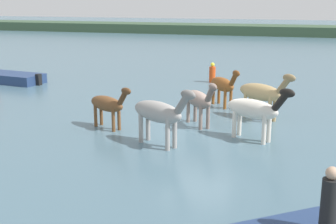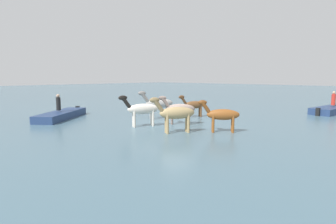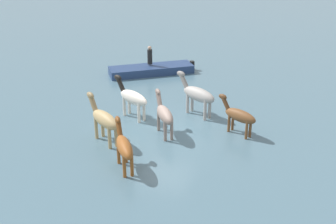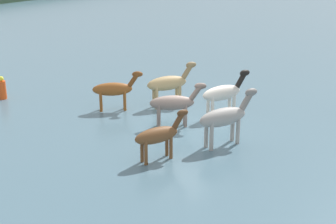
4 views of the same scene
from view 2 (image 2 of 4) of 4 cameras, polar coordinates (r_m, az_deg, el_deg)
name	(u,v)px [view 2 (image 2 of 4)]	position (r m, az deg, el deg)	size (l,w,h in m)	color
ground_plane	(174,124)	(17.93, 1.23, -2.46)	(173.75, 173.75, 0.00)	#476675
horse_rear_stallion	(158,103)	(19.92, -2.06, 1.80)	(2.52, 1.57, 2.04)	#9E9993
horse_dark_mare	(142,109)	(16.90, -5.51, 0.59)	(2.42, 1.48, 1.96)	silver
horse_gray_outer	(222,115)	(15.36, 11.11, -0.55)	(1.72, 2.01, 1.79)	brown
horse_chestnut_trailing	(193,105)	(20.84, 5.32, 1.48)	(2.08, 1.26, 1.68)	brown
horse_dun_straggler	(179,109)	(17.61, 2.37, 0.68)	(1.74, 2.08, 1.83)	gray
horse_lead	(176,113)	(14.91, 1.61, -0.24)	(2.37, 1.69, 1.98)	tan
boat_motor_center	(333,110)	(27.31, 31.24, 0.29)	(6.26, 2.51, 0.78)	navy
boat_skiff_near	(62,116)	(21.61, -21.30, -0.78)	(5.24, 4.50, 0.76)	navy
person_spotter_bow	(333,99)	(27.31, 31.25, 2.38)	(0.32, 0.32, 1.19)	red
person_watcher_seated	(58,103)	(21.51, -21.90, 1.79)	(0.32, 0.32, 1.19)	black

